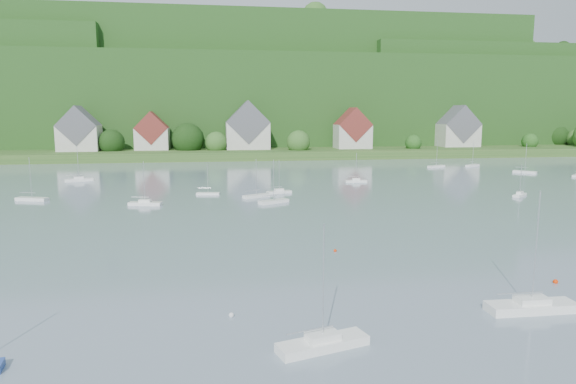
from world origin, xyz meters
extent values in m
cube|color=#2B531F|center=(0.00, 200.00, 1.50)|extent=(600.00, 60.00, 3.00)
cube|color=#194114|center=(0.00, 275.00, 20.00)|extent=(620.00, 160.00, 40.00)
cube|color=#194114|center=(10.00, 270.00, 28.00)|extent=(240.00, 130.00, 60.00)
cube|color=#194114|center=(160.00, 255.00, 22.00)|extent=(200.00, 110.00, 48.00)
sphere|color=black|center=(139.35, 197.94, 6.40)|extent=(10.46, 10.46, 10.46)
sphere|color=#1A4F17|center=(118.43, 184.90, 5.10)|extent=(6.45, 6.45, 6.45)
sphere|color=#325E22|center=(-6.80, 183.88, 5.66)|extent=(8.19, 8.19, 8.19)
sphere|color=#325E22|center=(-51.96, 186.07, 5.11)|extent=(6.49, 6.49, 6.49)
sphere|color=#325E22|center=(46.85, 192.08, 6.95)|extent=(12.16, 12.16, 12.16)
sphere|color=#325E22|center=(22.99, 179.93, 5.84)|extent=(8.73, 8.73, 8.73)
sphere|color=black|center=(-43.87, 185.86, 6.03)|extent=(9.32, 9.32, 9.32)
sphere|color=#1A4F17|center=(67.84, 181.69, 5.03)|extent=(6.24, 6.24, 6.24)
sphere|color=black|center=(89.43, 194.54, 5.65)|extent=(8.16, 8.16, 8.16)
sphere|color=#325E22|center=(144.77, 192.32, 5.63)|extent=(8.09, 8.09, 8.09)
sphere|color=black|center=(-17.00, 186.36, 6.87)|extent=(11.92, 11.92, 11.92)
sphere|color=#1A4F17|center=(-84.27, 263.14, 51.80)|extent=(10.29, 10.29, 10.29)
sphere|color=black|center=(-68.16, 251.39, 51.26)|extent=(7.18, 7.18, 7.18)
sphere|color=#1A4F17|center=(39.50, 255.03, 60.25)|extent=(12.83, 12.83, 12.83)
sphere|color=#325E22|center=(-39.93, 242.18, 59.43)|extent=(8.18, 8.18, 8.18)
sphere|color=#1A4F17|center=(1.11, 279.65, 60.23)|extent=(12.73, 12.73, 12.73)
sphere|color=#1A4F17|center=(83.40, 244.53, 60.01)|extent=(11.50, 11.50, 11.50)
sphere|color=#1A4F17|center=(60.71, 274.89, 60.56)|extent=(14.65, 14.65, 14.65)
sphere|color=#325E22|center=(39.25, 231.29, 60.09)|extent=(11.95, 11.95, 11.95)
sphere|color=#1A4F17|center=(119.44, 238.58, 59.71)|extent=(9.76, 9.76, 9.76)
sphere|color=#325E22|center=(-47.14, 274.29, 59.24)|extent=(7.07, 7.07, 7.07)
sphere|color=black|center=(-3.47, 243.31, 59.44)|extent=(8.21, 8.21, 8.21)
sphere|color=#325E22|center=(-22.82, 267.10, 60.14)|extent=(12.24, 12.24, 12.24)
sphere|color=#325E22|center=(114.51, 242.98, 59.58)|extent=(9.00, 9.00, 9.00)
sphere|color=#325E22|center=(-95.50, 235.90, 60.39)|extent=(13.65, 13.65, 13.65)
sphere|color=#1A4F17|center=(101.03, 257.97, 59.41)|extent=(8.03, 8.03, 8.03)
sphere|color=#325E22|center=(176.64, 258.30, 47.67)|extent=(9.52, 9.52, 9.52)
sphere|color=#325E22|center=(100.48, 258.36, 48.62)|extent=(14.97, 14.97, 14.97)
sphere|color=black|center=(161.92, 228.86, 47.32)|extent=(7.52, 7.52, 7.52)
sphere|color=#1A4F17|center=(78.67, 255.82, 47.71)|extent=(9.78, 9.78, 9.78)
sphere|color=#1A4F17|center=(119.68, 254.71, 48.10)|extent=(12.02, 12.02, 12.02)
sphere|color=black|center=(137.90, 236.02, 48.02)|extent=(11.57, 11.57, 11.57)
sphere|color=#1A4F17|center=(122.43, 222.73, 48.21)|extent=(12.65, 12.65, 12.65)
sphere|color=#325E22|center=(142.64, 228.37, 47.45)|extent=(8.28, 8.28, 8.28)
sphere|color=black|center=(167.90, 264.31, 47.31)|extent=(7.47, 7.47, 7.47)
sphere|color=#325E22|center=(99.14, 247.22, 47.66)|extent=(9.48, 9.48, 9.48)
sphere|color=black|center=(189.44, 271.22, 41.48)|extent=(8.43, 8.43, 8.43)
sphere|color=#1A4F17|center=(-39.98, 262.14, 42.10)|extent=(12.01, 12.01, 12.01)
sphere|color=black|center=(118.67, 252.35, 42.64)|extent=(15.08, 15.08, 15.08)
sphere|color=#325E22|center=(108.41, 268.02, 42.80)|extent=(15.99, 15.99, 15.99)
sphere|color=black|center=(-3.70, 272.21, 42.75)|extent=(15.72, 15.72, 15.72)
sphere|color=#325E22|center=(218.40, 301.50, 42.48)|extent=(14.17, 14.17, 14.17)
sphere|color=#1A4F17|center=(10.88, 267.92, 41.84)|extent=(10.54, 10.54, 10.54)
cube|color=beige|center=(-55.00, 187.00, 7.50)|extent=(14.00, 10.00, 9.00)
cube|color=#56565D|center=(-55.00, 187.00, 12.00)|extent=(14.00, 10.40, 14.00)
cube|color=beige|center=(-30.00, 189.00, 7.00)|extent=(12.00, 9.00, 8.00)
cube|color=maroon|center=(-30.00, 189.00, 11.00)|extent=(12.00, 9.36, 12.00)
cube|color=beige|center=(5.00, 188.00, 8.00)|extent=(16.00, 11.00, 10.00)
cube|color=#56565D|center=(5.00, 188.00, 13.00)|extent=(16.00, 11.44, 16.00)
cube|color=beige|center=(45.00, 186.00, 7.50)|extent=(13.00, 10.00, 9.00)
cube|color=maroon|center=(45.00, 186.00, 12.00)|extent=(13.00, 10.40, 13.00)
cube|color=beige|center=(90.00, 190.00, 7.50)|extent=(15.00, 10.00, 9.00)
cube|color=#56565D|center=(90.00, 190.00, 12.00)|extent=(15.00, 10.40, 15.00)
cube|color=white|center=(-0.87, 29.22, 0.33)|extent=(6.90, 3.65, 0.66)
cube|color=white|center=(-0.87, 29.22, 0.91)|extent=(2.60, 1.90, 0.50)
cylinder|color=silver|center=(-0.87, 29.22, 4.82)|extent=(0.10, 0.10, 8.31)
cylinder|color=silver|center=(-1.82, 28.94, 1.56)|extent=(3.53, 1.10, 0.08)
cube|color=white|center=(17.83, 33.28, 0.38)|extent=(7.58, 2.20, 0.76)
cube|color=white|center=(17.83, 33.28, 1.01)|extent=(2.66, 1.51, 0.50)
cylinder|color=silver|center=(17.83, 33.28, 5.47)|extent=(0.10, 0.10, 9.44)
cylinder|color=silver|center=(16.70, 33.29, 1.66)|extent=(4.15, 0.13, 0.08)
sphere|color=silver|center=(-7.01, 35.86, 0.00)|extent=(0.44, 0.44, 0.44)
sphere|color=#EF3203|center=(24.56, 39.49, 0.00)|extent=(0.49, 0.49, 0.49)
sphere|color=#EF3203|center=(6.02, 53.79, 0.00)|extent=(0.38, 0.38, 0.38)
cube|color=white|center=(2.71, 87.71, 0.30)|extent=(6.00, 4.30, 0.59)
cylinder|color=silver|center=(2.71, 87.71, 4.30)|extent=(0.10, 0.10, 7.42)
cylinder|color=silver|center=(1.93, 87.29, 1.49)|extent=(2.90, 1.63, 0.08)
cube|color=white|center=(-40.45, 124.67, 0.32)|extent=(6.70, 3.64, 0.65)
cube|color=white|center=(-40.45, 124.67, 0.90)|extent=(2.53, 1.88, 0.50)
cylinder|color=silver|center=(-40.45, 124.67, 4.68)|extent=(0.10, 0.10, 8.06)
cylinder|color=silver|center=(-41.37, 124.38, 1.55)|extent=(3.41, 1.13, 0.08)
cube|color=white|center=(59.19, 141.95, 0.31)|extent=(6.28, 4.17, 0.61)
cylinder|color=silver|center=(59.19, 141.95, 4.45)|extent=(0.10, 0.10, 7.67)
cylinder|color=silver|center=(58.35, 141.56, 1.51)|extent=(3.08, 1.51, 0.08)
cube|color=white|center=(52.09, 88.18, 0.23)|extent=(4.43, 4.03, 0.47)
cube|color=white|center=(52.09, 88.18, 0.72)|extent=(1.85, 1.76, 0.50)
cylinder|color=silver|center=(52.09, 88.18, 3.40)|extent=(0.10, 0.10, 5.86)
cylinder|color=silver|center=(51.56, 87.72, 1.37)|extent=(2.02, 1.73, 0.08)
cube|color=white|center=(-9.31, 99.25, 0.23)|extent=(4.79, 2.02, 0.46)
cylinder|color=silver|center=(-9.31, 99.25, 3.37)|extent=(0.10, 0.10, 5.81)
cylinder|color=silver|center=(-10.00, 99.36, 1.36)|extent=(2.54, 0.48, 0.08)
cube|color=white|center=(0.12, 94.56, 0.28)|extent=(5.65, 4.04, 0.56)
cylinder|color=silver|center=(0.12, 94.56, 4.05)|extent=(0.10, 0.10, 6.98)
cylinder|color=silver|center=(-0.62, 94.16, 1.46)|extent=(2.74, 1.53, 0.08)
cube|color=white|center=(5.19, 98.86, 0.26)|extent=(5.32, 2.63, 0.51)
cube|color=white|center=(5.19, 98.86, 0.76)|extent=(1.98, 1.41, 0.50)
cylinder|color=silver|center=(5.19, 98.86, 3.72)|extent=(0.10, 0.10, 6.41)
cylinder|color=silver|center=(4.45, 98.68, 1.41)|extent=(2.75, 0.76, 0.08)
cube|color=white|center=(-42.18, 97.04, 0.31)|extent=(6.34, 3.55, 0.61)
cylinder|color=silver|center=(-42.18, 97.04, 4.43)|extent=(0.10, 0.10, 7.64)
cylinder|color=silver|center=(-43.05, 97.32, 1.51)|extent=(3.22, 1.13, 0.08)
cube|color=white|center=(-20.40, 88.85, 0.29)|extent=(6.07, 2.86, 0.59)
cube|color=white|center=(-20.40, 88.85, 0.84)|extent=(2.25, 1.56, 0.50)
cylinder|color=silver|center=(-20.40, 88.85, 4.24)|extent=(0.10, 0.10, 7.32)
cylinder|color=silver|center=(-21.26, 89.03, 1.49)|extent=(3.16, 0.77, 0.08)
cube|color=white|center=(71.50, 143.04, 0.28)|extent=(5.66, 4.41, 0.57)
cylinder|color=silver|center=(71.50, 143.04, 4.13)|extent=(0.10, 0.10, 7.12)
cylinder|color=silver|center=(70.78, 142.58, 1.47)|extent=(2.68, 1.75, 0.08)
cube|color=white|center=(77.01, 124.49, 0.30)|extent=(5.24, 5.63, 0.60)
cylinder|color=silver|center=(77.01, 124.49, 4.36)|extent=(0.10, 0.10, 7.52)
cylinder|color=silver|center=(76.41, 125.17, 1.50)|extent=(2.25, 2.54, 0.08)
cube|color=white|center=(25.61, 113.01, 0.26)|extent=(5.26, 1.76, 0.52)
cube|color=white|center=(25.61, 113.01, 0.77)|extent=(1.87, 1.12, 0.50)
cylinder|color=silver|center=(25.61, 113.01, 3.76)|extent=(0.10, 0.10, 6.48)
cylinder|color=silver|center=(24.84, 113.06, 1.42)|extent=(2.85, 0.25, 0.08)
camera|label=1|loc=(-8.24, -3.67, 16.39)|focal=31.70mm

